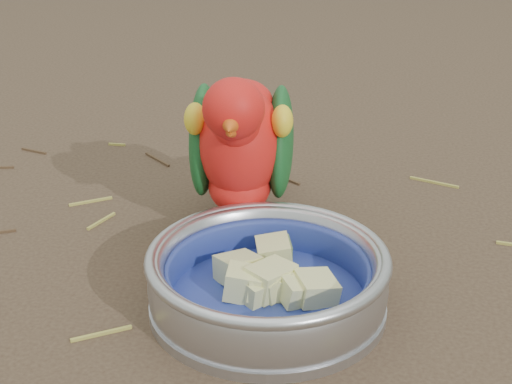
# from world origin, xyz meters

# --- Properties ---
(ground) EXTENTS (60.00, 60.00, 0.00)m
(ground) POSITION_xyz_m (0.00, 0.00, 0.00)
(ground) COLOR #463526
(food_bowl) EXTENTS (0.22, 0.22, 0.02)m
(food_bowl) POSITION_xyz_m (0.02, 0.05, 0.01)
(food_bowl) COLOR #B2B2BA
(food_bowl) RESTS_ON ground
(bowl_wall) EXTENTS (0.22, 0.22, 0.04)m
(bowl_wall) POSITION_xyz_m (0.02, 0.05, 0.04)
(bowl_wall) COLOR #B2B2BA
(bowl_wall) RESTS_ON food_bowl
(fruit_wedges) EXTENTS (0.13, 0.13, 0.03)m
(fruit_wedges) POSITION_xyz_m (0.02, 0.05, 0.03)
(fruit_wedges) COLOR #DEDD8C
(fruit_wedges) RESTS_ON food_bowl
(lory_parrot) EXTENTS (0.13, 0.25, 0.19)m
(lory_parrot) POSITION_xyz_m (-0.03, 0.19, 0.10)
(lory_parrot) COLOR red
(lory_parrot) RESTS_ON ground
(ground_debris) EXTENTS (0.90, 0.80, 0.01)m
(ground_debris) POSITION_xyz_m (-0.01, 0.03, 0.00)
(ground_debris) COLOR #A69D43
(ground_debris) RESTS_ON ground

